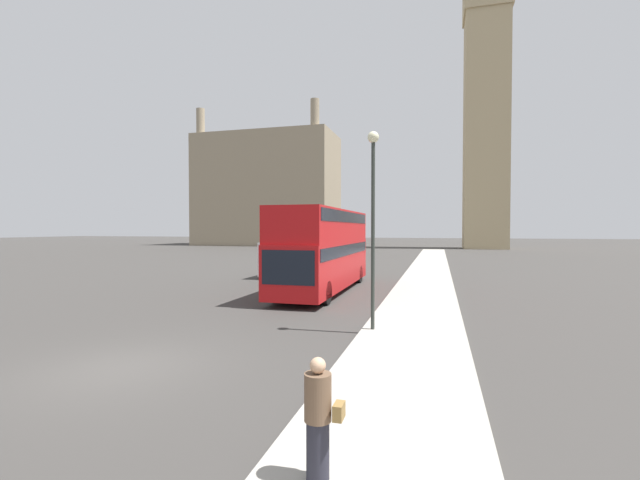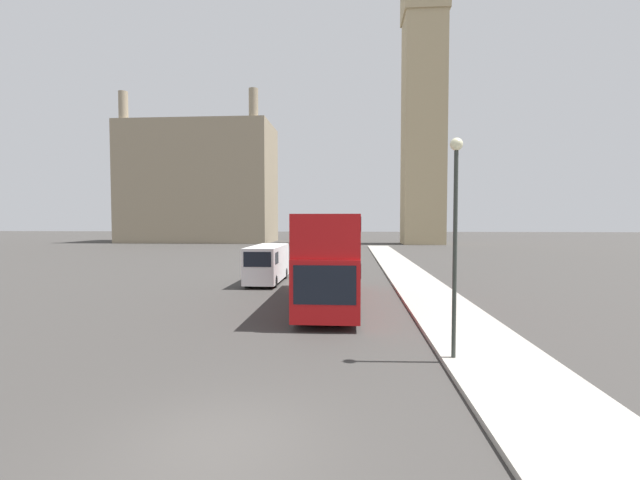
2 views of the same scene
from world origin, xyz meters
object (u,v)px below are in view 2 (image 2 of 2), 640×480
clock_tower (424,75)px  white_van (267,263)px  street_lamp (455,216)px  red_double_decker_bus (332,254)px

clock_tower → white_van: (-17.87, -48.14, -27.75)m
clock_tower → street_lamp: clock_tower is taller
clock_tower → street_lamp: size_ratio=9.05×
clock_tower → street_lamp: bearing=-98.5°
red_double_decker_bus → clock_tower: bearing=76.3°
white_van → street_lamp: 17.58m
red_double_decker_bus → white_van: red_double_decker_bus is taller
red_double_decker_bus → street_lamp: bearing=-65.6°
white_van → clock_tower: bearing=69.6°
clock_tower → red_double_decker_bus: bearing=-103.7°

